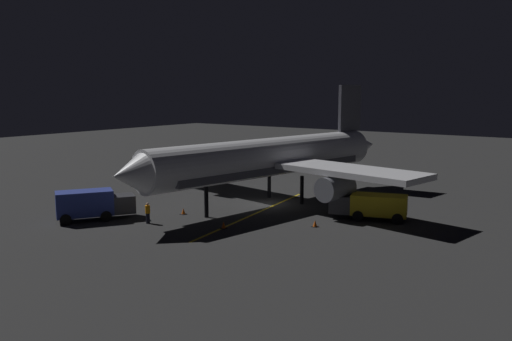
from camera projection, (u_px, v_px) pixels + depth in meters
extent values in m
cube|color=#2A2A2A|center=(268.00, 205.00, 50.85)|extent=(180.00, 180.00, 0.20)
cube|color=gold|center=(255.00, 214.00, 46.87)|extent=(3.06, 19.98, 0.01)
cylinder|color=white|center=(268.00, 157.00, 50.16)|extent=(8.35, 27.71, 3.62)
cube|color=#4C4C56|center=(268.00, 168.00, 50.31)|extent=(7.45, 23.61, 0.65)
cone|color=white|center=(130.00, 175.00, 39.90)|extent=(4.00, 3.47, 3.55)
cone|color=white|center=(362.00, 145.00, 60.79)|extent=(3.96, 4.84, 3.26)
cube|color=#4C4C56|center=(350.00, 108.00, 58.33)|extent=(0.98, 3.61, 5.01)
cube|color=white|center=(351.00, 171.00, 45.23)|extent=(13.90, 7.04, 0.50)
cylinder|color=slate|center=(335.00, 188.00, 45.08)|extent=(2.62, 3.52, 2.10)
cube|color=white|center=(221.00, 154.00, 57.16)|extent=(13.90, 7.04, 0.50)
cylinder|color=slate|center=(217.00, 169.00, 56.07)|extent=(2.62, 3.52, 2.10)
cylinder|color=black|center=(206.00, 202.00, 45.41)|extent=(0.42, 0.42, 2.71)
cylinder|color=black|center=(302.00, 190.00, 50.74)|extent=(0.42, 0.42, 2.71)
cylinder|color=black|center=(269.00, 184.00, 53.81)|extent=(0.42, 0.42, 2.71)
cube|color=navy|center=(85.00, 203.00, 44.22)|extent=(4.20, 4.94, 2.07)
cube|color=#38383D|center=(123.00, 204.00, 45.43)|extent=(2.65, 2.59, 1.50)
cylinder|color=black|center=(105.00, 214.00, 44.96)|extent=(2.43, 2.00, 0.90)
cylinder|color=black|center=(65.00, 217.00, 43.79)|extent=(2.43, 2.00, 0.90)
cube|color=gold|center=(379.00, 205.00, 44.43)|extent=(4.96, 3.36, 1.70)
cube|color=#38383D|center=(341.00, 204.00, 45.42)|extent=(2.32, 2.44, 1.50)
cylinder|color=black|center=(359.00, 213.00, 45.05)|extent=(1.55, 2.47, 0.90)
cylinder|color=black|center=(398.00, 216.00, 44.07)|extent=(1.55, 2.47, 0.90)
cylinder|color=black|center=(148.00, 218.00, 43.45)|extent=(0.32, 0.32, 0.85)
cylinder|color=orange|center=(148.00, 209.00, 43.34)|extent=(0.40, 0.40, 0.65)
sphere|color=tan|center=(147.00, 204.00, 43.27)|extent=(0.24, 0.24, 0.24)
cone|color=#EA590F|center=(224.00, 225.00, 41.90)|extent=(0.36, 0.36, 0.55)
cube|color=black|center=(224.00, 228.00, 41.93)|extent=(0.50, 0.50, 0.03)
cone|color=#EA590F|center=(183.00, 211.00, 46.68)|extent=(0.36, 0.36, 0.55)
cube|color=black|center=(183.00, 214.00, 46.72)|extent=(0.50, 0.50, 0.03)
cone|color=#EA590F|center=(315.00, 223.00, 42.40)|extent=(0.36, 0.36, 0.55)
cube|color=black|center=(315.00, 227.00, 42.44)|extent=(0.50, 0.50, 0.03)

